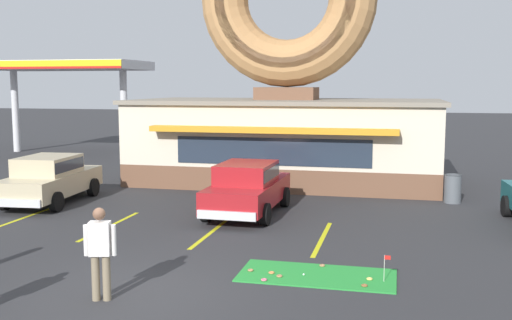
{
  "coord_description": "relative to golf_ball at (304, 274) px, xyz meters",
  "views": [
    {
      "loc": [
        4.88,
        -10.1,
        3.95
      ],
      "look_at": [
        1.28,
        5.0,
        2.0
      ],
      "focal_mm": 42.0,
      "sensor_mm": 36.0,
      "label": 1
    }
  ],
  "objects": [
    {
      "name": "parking_stripe_mid_right",
      "position": [
        -0.01,
        3.2,
        -0.05
      ],
      "size": [
        0.12,
        3.6,
        0.01
      ],
      "primitive_type": "cube",
      "color": "yellow",
      "rests_on": "ground"
    },
    {
      "name": "putting_mat",
      "position": [
        0.26,
        0.11,
        -0.04
      ],
      "size": [
        3.23,
        1.53,
        0.03
      ],
      "primitive_type": "cube",
      "color": "green",
      "rests_on": "ground"
    },
    {
      "name": "golf_ball",
      "position": [
        0.0,
        0.0,
        0.0
      ],
      "size": [
        0.04,
        0.04,
        0.04
      ],
      "primitive_type": "sphere",
      "color": "white",
      "rests_on": "putting_mat"
    },
    {
      "name": "putting_flag_pin",
      "position": [
        1.66,
        -0.01,
        0.39
      ],
      "size": [
        0.13,
        0.01,
        0.55
      ],
      "color": "silver",
      "rests_on": "putting_mat"
    },
    {
      "name": "ground_plane",
      "position": [
        -3.06,
        -1.8,
        -0.05
      ],
      "size": [
        160.0,
        160.0,
        0.0
      ],
      "primitive_type": "plane",
      "color": "#2D2D30"
    },
    {
      "name": "mini_donut_far_left",
      "position": [
        1.34,
        0.04,
        -0.0
      ],
      "size": [
        0.13,
        0.13,
        0.04
      ],
      "primitive_type": "torus",
      "color": "#E5C666",
      "rests_on": "putting_mat"
    },
    {
      "name": "parking_stripe_mid_left",
      "position": [
        -6.01,
        3.2,
        -0.05
      ],
      "size": [
        0.12,
        3.6,
        0.01
      ],
      "primitive_type": "cube",
      "color": "yellow",
      "rests_on": "ground"
    },
    {
      "name": "parking_stripe_left",
      "position": [
        -9.01,
        3.2,
        -0.05
      ],
      "size": [
        0.12,
        3.6,
        0.01
      ],
      "primitive_type": "cube",
      "color": "yellow",
      "rests_on": "ground"
    },
    {
      "name": "pedestrian_hooded_kid",
      "position": [
        -3.42,
        -2.21,
        0.92
      ],
      "size": [
        0.58,
        0.33,
        1.74
      ],
      "color": "#7F7056",
      "rests_on": "ground"
    },
    {
      "name": "parking_stripe_centre",
      "position": [
        -3.01,
        3.2,
        -0.05
      ],
      "size": [
        0.12,
        3.6,
        0.01
      ],
      "primitive_type": "cube",
      "color": "yellow",
      "rests_on": "ground"
    },
    {
      "name": "car_champagne",
      "position": [
        -9.51,
        5.79,
        0.82
      ],
      "size": [
        2.23,
        4.67,
        1.6
      ],
      "color": "#BCAD89",
      "rests_on": "ground"
    },
    {
      "name": "mini_donut_near_right",
      "position": [
        -0.47,
        -0.21,
        -0.0
      ],
      "size": [
        0.13,
        0.13,
        0.04
      ],
      "primitive_type": "torus",
      "color": "#A5724C",
      "rests_on": "putting_mat"
    },
    {
      "name": "car_red",
      "position": [
        -2.62,
        5.62,
        0.82
      ],
      "size": [
        2.05,
        4.59,
        1.6
      ],
      "color": "maroon",
      "rests_on": "ground"
    },
    {
      "name": "donut_shop_building",
      "position": [
        -2.63,
        12.15,
        3.69
      ],
      "size": [
        12.3,
        6.75,
        10.96
      ],
      "color": "brown",
      "rests_on": "ground"
    },
    {
      "name": "gas_station_canopy",
      "position": [
        -16.83,
        19.35,
        4.81
      ],
      "size": [
        9.0,
        4.46,
        5.3
      ],
      "color": "silver",
      "rests_on": "ground"
    },
    {
      "name": "mini_donut_mid_right",
      "position": [
        1.26,
        -0.39,
        -0.0
      ],
      "size": [
        0.13,
        0.13,
        0.04
      ],
      "primitive_type": "torus",
      "color": "brown",
      "rests_on": "putting_mat"
    },
    {
      "name": "trash_bin",
      "position": [
        3.67,
        8.95,
        0.45
      ],
      "size": [
        0.57,
        0.57,
        0.97
      ],
      "color": "#51565B",
      "rests_on": "ground"
    },
    {
      "name": "mini_donut_mid_left",
      "position": [
        0.3,
        0.72,
        -0.0
      ],
      "size": [
        0.13,
        0.13,
        0.04
      ],
      "primitive_type": "torus",
      "color": "#A5724C",
      "rests_on": "putting_mat"
    },
    {
      "name": "mini_donut_mid_centre",
      "position": [
        -1.14,
        0.03,
        -0.0
      ],
      "size": [
        0.13,
        0.13,
        0.04
      ],
      "primitive_type": "torus",
      "color": "#A5724C",
      "rests_on": "putting_mat"
    },
    {
      "name": "mini_donut_near_left",
      "position": [
        -0.68,
        -0.03,
        -0.0
      ],
      "size": [
        0.13,
        0.13,
        0.04
      ],
      "primitive_type": "torus",
      "color": "#D17F47",
      "rests_on": "putting_mat"
    },
    {
      "name": "mini_donut_far_centre",
      "position": [
        -0.73,
        -0.51,
        -0.0
      ],
      "size": [
        0.13,
        0.13,
        0.04
      ],
      "primitive_type": "torus",
      "color": "#D8667F",
      "rests_on": "putting_mat"
    }
  ]
}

